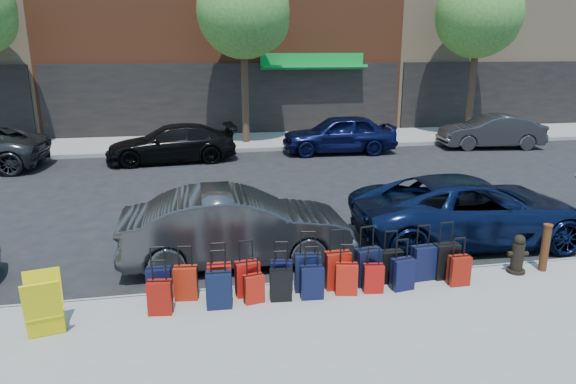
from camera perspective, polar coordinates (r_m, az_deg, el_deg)
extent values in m
plane|color=black|center=(13.34, -2.29, -2.21)|extent=(120.00, 120.00, 0.00)
cube|color=gray|center=(7.51, 5.49, -16.88)|extent=(60.00, 4.00, 0.15)
cube|color=gray|center=(22.99, -6.05, 5.58)|extent=(60.00, 4.00, 0.15)
cube|color=gray|center=(9.22, 1.95, -10.26)|extent=(60.00, 0.08, 0.15)
cube|color=gray|center=(21.01, -5.57, 4.62)|extent=(60.00, 0.08, 0.15)
cube|color=black|center=(24.69, -6.56, 10.08)|extent=(16.66, 0.15, 3.40)
cube|color=#0E832E|center=(24.87, 2.89, 13.66)|extent=(5.00, 0.91, 0.27)
cube|color=#0E832E|center=(25.15, 2.73, 14.49)|extent=(5.00, 0.10, 0.60)
cube|color=black|center=(30.41, 25.57, 9.73)|extent=(14.70, 0.15, 3.40)
cylinder|color=black|center=(22.23, -4.81, 11.70)|extent=(0.30, 0.30, 4.80)
sphere|color=#316822|center=(22.22, -4.99, 19.36)|extent=(3.80, 3.80, 3.80)
sphere|color=#316822|center=(22.27, -3.35, 18.40)|extent=(2.58, 2.58, 2.58)
cylinder|color=black|center=(25.57, 19.79, 11.38)|extent=(0.30, 0.30, 4.80)
sphere|color=#316822|center=(25.56, 20.43, 18.01)|extent=(3.80, 3.80, 3.80)
sphere|color=#316822|center=(25.85, 21.54, 17.02)|extent=(2.58, 2.58, 2.58)
cube|color=black|center=(8.64, -14.13, -9.96)|extent=(0.39, 0.23, 0.57)
cylinder|color=black|center=(8.40, -14.42, -6.14)|extent=(0.22, 0.04, 0.03)
cube|color=#9F1C0A|center=(8.62, -11.27, -9.88)|extent=(0.40, 0.25, 0.56)
cylinder|color=black|center=(8.38, -11.49, -6.13)|extent=(0.21, 0.06, 0.03)
cube|color=#AA120A|center=(8.58, -7.62, -9.76)|extent=(0.40, 0.23, 0.58)
cylinder|color=black|center=(8.33, -7.78, -5.83)|extent=(0.22, 0.04, 0.03)
cube|color=#A7110A|center=(8.60, -4.52, -9.56)|extent=(0.42, 0.26, 0.59)
cylinder|color=black|center=(8.35, -4.62, -5.59)|extent=(0.22, 0.06, 0.03)
cube|color=black|center=(8.71, -0.72, -9.34)|extent=(0.39, 0.26, 0.54)
cylinder|color=black|center=(8.48, -0.73, -5.74)|extent=(0.21, 0.07, 0.03)
cube|color=black|center=(8.73, 2.22, -8.94)|extent=(0.46, 0.30, 0.65)
cylinder|color=black|center=(8.46, 2.27, -4.61)|extent=(0.24, 0.07, 0.03)
cube|color=#9A1409|center=(8.85, 5.56, -8.64)|extent=(0.43, 0.24, 0.65)
cylinder|color=black|center=(8.58, 5.68, -4.37)|extent=(0.24, 0.03, 0.03)
cube|color=black|center=(9.04, 8.83, -8.21)|extent=(0.47, 0.30, 0.65)
cylinder|color=black|center=(8.78, 9.03, -3.99)|extent=(0.25, 0.07, 0.03)
cube|color=black|center=(9.21, 11.35, -8.10)|extent=(0.39, 0.22, 0.58)
cylinder|color=black|center=(8.98, 11.57, -4.45)|extent=(0.22, 0.03, 0.03)
cube|color=black|center=(9.44, 14.81, -7.60)|extent=(0.43, 0.26, 0.62)
cylinder|color=black|center=(9.20, 15.10, -3.78)|extent=(0.23, 0.05, 0.03)
cube|color=black|center=(9.59, 17.11, -7.33)|extent=(0.43, 0.25, 0.64)
cylinder|color=black|center=(9.35, 17.45, -3.42)|extent=(0.24, 0.04, 0.03)
cube|color=maroon|center=(8.28, -14.03, -11.29)|extent=(0.39, 0.25, 0.54)
cylinder|color=black|center=(8.04, -14.31, -7.57)|extent=(0.21, 0.06, 0.03)
cube|color=black|center=(8.28, -7.69, -10.75)|extent=(0.41, 0.25, 0.58)
cylinder|color=black|center=(8.02, -7.85, -6.68)|extent=(0.22, 0.04, 0.03)
cube|color=#A8160A|center=(8.40, -3.83, -10.67)|extent=(0.35, 0.25, 0.47)
cylinder|color=black|center=(8.19, -3.90, -7.46)|extent=(0.18, 0.07, 0.03)
cube|color=black|center=(8.45, -0.81, -10.30)|extent=(0.37, 0.23, 0.51)
cylinder|color=black|center=(8.22, -0.82, -6.79)|extent=(0.20, 0.05, 0.03)
cube|color=black|center=(8.51, 2.67, -9.99)|extent=(0.38, 0.24, 0.55)
cylinder|color=black|center=(8.27, 2.73, -6.28)|extent=(0.21, 0.04, 0.03)
cube|color=#AD180B|center=(8.69, 6.51, -9.56)|extent=(0.40, 0.28, 0.53)
cylinder|color=black|center=(8.46, 6.63, -6.01)|extent=(0.20, 0.07, 0.03)
cube|color=#A50E0A|center=(8.82, 9.46, -9.44)|extent=(0.35, 0.24, 0.49)
cylinder|color=black|center=(8.61, 9.62, -6.25)|extent=(0.19, 0.06, 0.03)
cube|color=black|center=(9.00, 12.60, -8.88)|extent=(0.40, 0.27, 0.55)
cylinder|color=black|center=(8.77, 12.83, -5.34)|extent=(0.21, 0.06, 0.03)
cube|color=maroon|center=(9.42, 18.45, -8.26)|extent=(0.36, 0.21, 0.52)
cylinder|color=black|center=(9.21, 18.76, -5.02)|extent=(0.20, 0.04, 0.03)
cylinder|color=black|center=(10.38, 23.97, -7.99)|extent=(0.33, 0.33, 0.05)
cylinder|color=black|center=(10.28, 24.14, -6.55)|extent=(0.22, 0.22, 0.51)
sphere|color=black|center=(10.17, 24.34, -4.89)|extent=(0.20, 0.20, 0.20)
cylinder|color=black|center=(10.26, 24.18, -6.27)|extent=(0.37, 0.15, 0.09)
cylinder|color=#38190C|center=(10.52, 26.66, -5.59)|extent=(0.15, 0.15, 0.88)
cylinder|color=#38190C|center=(10.38, 26.95, -3.33)|extent=(0.17, 0.17, 0.04)
cube|color=#D4BF0B|center=(8.06, -25.54, -11.77)|extent=(0.53, 0.32, 0.89)
cube|color=#D4BF0B|center=(8.36, -25.46, -10.78)|extent=(0.53, 0.32, 0.89)
cube|color=#D4BF0B|center=(8.27, -25.39, -12.10)|extent=(0.55, 0.42, 0.02)
imported|color=#343437|center=(10.09, -5.67, -3.90)|extent=(4.47, 1.57, 1.47)
imported|color=#0D183A|center=(11.84, 19.70, -1.86)|extent=(5.27, 2.63, 1.44)
imported|color=black|center=(19.55, -12.81, 5.29)|extent=(4.86, 2.29, 1.37)
imported|color=#0C1036|center=(20.76, 5.68, 6.44)|extent=(4.62, 2.06, 1.54)
imported|color=#323235|center=(23.36, 21.62, 6.27)|extent=(4.39, 2.01, 1.40)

